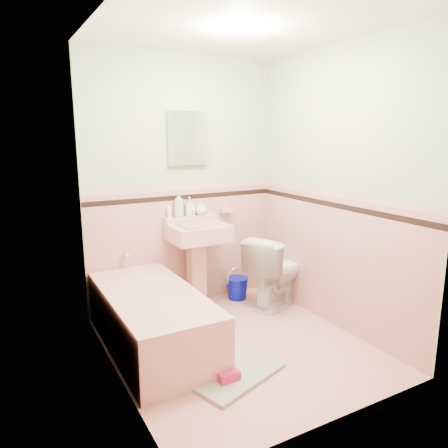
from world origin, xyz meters
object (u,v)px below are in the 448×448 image
bucket (237,288)px  medicine_cabinet (188,138)px  sink (199,267)px  soap_bottle_mid (190,206)px  toilet (277,270)px  bathtub (153,322)px  soap_bottle_right (201,207)px  soap_bottle_left (179,205)px  shoe (229,376)px

bucket → medicine_cabinet: bearing=161.0°
sink → soap_bottle_mid: soap_bottle_mid is taller
medicine_cabinet → toilet: (0.75, -0.49, -1.33)m
bathtub → soap_bottle_right: 1.32m
soap_bottle_right → soap_bottle_mid: bearing=180.0°
soap_bottle_left → sink: bearing=-55.0°
sink → toilet: (0.75, -0.28, -0.07)m
toilet → shoe: size_ratio=4.60×
bathtub → toilet: 1.46m
sink → toilet: size_ratio=1.18×
soap_bottle_left → soap_bottle_right: bearing=0.0°
soap_bottle_left → soap_bottle_right: (0.24, 0.00, -0.05)m
bathtub → shoe: bathtub is taller
soap_bottle_left → soap_bottle_right: 0.25m
soap_bottle_left → toilet: soap_bottle_left is taller
bucket → shoe: bucket is taller
bathtub → toilet: size_ratio=2.03×
bathtub → soap_bottle_right: bearing=41.8°
toilet → bucket: (-0.28, 0.33, -0.25)m
medicine_cabinet → bucket: 1.66m
bucket → sink: bearing=-174.4°
sink → bucket: size_ratio=3.73×
soap_bottle_mid → toilet: 1.11m
bathtub → soap_bottle_mid: size_ratio=7.90×
soap_bottle_mid → bucket: (0.48, -0.13, -0.91)m
sink → soap_bottle_right: 0.61m
toilet → shoe: toilet is taller
soap_bottle_left → bucket: 1.12m
bathtub → shoe: size_ratio=9.31×
sink → soap_bottle_mid: bearing=93.2°
medicine_cabinet → bucket: bearing=-19.0°
toilet → medicine_cabinet: bearing=33.5°
sink → soap_bottle_right: (0.12, 0.18, 0.57)m
soap_bottle_mid → bucket: bearing=-15.4°
toilet → bucket: bearing=16.9°
sink → medicine_cabinet: 1.28m
soap_bottle_mid → soap_bottle_right: (0.13, 0.00, -0.02)m
bucket → toilet: bearing=-49.9°
bathtub → soap_bottle_mid: 1.26m
medicine_cabinet → soap_bottle_right: bearing=-14.6°
bathtub → bucket: 1.29m
medicine_cabinet → shoe: size_ratio=3.22×
bathtub → toilet: (1.43, 0.25, 0.15)m
bucket → bathtub: bearing=-153.4°
soap_bottle_right → bucket: soap_bottle_right is taller
medicine_cabinet → bucket: size_ratio=2.21×
soap_bottle_right → bucket: bearing=-20.4°
medicine_cabinet → soap_bottle_mid: medicine_cabinet is taller
soap_bottle_right → bucket: (0.36, -0.13, -0.89)m
soap_bottle_mid → bucket: soap_bottle_mid is taller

